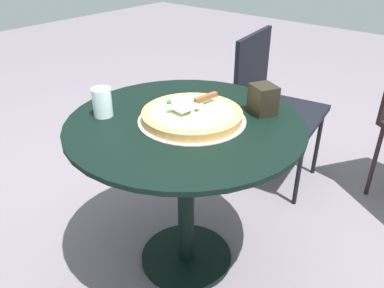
{
  "coord_description": "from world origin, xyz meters",
  "views": [
    {
      "loc": [
        0.98,
        0.86,
        1.33
      ],
      "look_at": [
        -0.02,
        0.02,
        0.6
      ],
      "focal_mm": 36.26,
      "sensor_mm": 36.0,
      "label": 1
    }
  ],
  "objects_px": {
    "pizza_on_tray": "(192,116)",
    "napkin_dispenser": "(263,99)",
    "patio_table": "(186,158)",
    "drinking_cup": "(102,102)",
    "pizza_server": "(196,102)",
    "patio_chair_corner": "(270,99)"
  },
  "relations": [
    {
      "from": "pizza_on_tray",
      "to": "napkin_dispenser",
      "type": "xyz_separation_m",
      "value": [
        -0.23,
        0.17,
        0.04
      ]
    },
    {
      "from": "patio_table",
      "to": "drinking_cup",
      "type": "relative_size",
      "value": 8.14
    },
    {
      "from": "pizza_server",
      "to": "patio_chair_corner",
      "type": "height_order",
      "value": "patio_chair_corner"
    },
    {
      "from": "pizza_on_tray",
      "to": "patio_chair_corner",
      "type": "relative_size",
      "value": 0.48
    },
    {
      "from": "napkin_dispenser",
      "to": "drinking_cup",
      "type": "bearing_deg",
      "value": -110.28
    },
    {
      "from": "pizza_on_tray",
      "to": "drinking_cup",
      "type": "distance_m",
      "value": 0.34
    },
    {
      "from": "drinking_cup",
      "to": "napkin_dispenser",
      "type": "distance_m",
      "value": 0.61
    },
    {
      "from": "drinking_cup",
      "to": "patio_chair_corner",
      "type": "height_order",
      "value": "patio_chair_corner"
    },
    {
      "from": "patio_chair_corner",
      "to": "pizza_server",
      "type": "bearing_deg",
      "value": 7.54
    },
    {
      "from": "napkin_dispenser",
      "to": "patio_chair_corner",
      "type": "bearing_deg",
      "value": 142.6
    },
    {
      "from": "pizza_on_tray",
      "to": "napkin_dispenser",
      "type": "bearing_deg",
      "value": 143.8
    },
    {
      "from": "pizza_on_tray",
      "to": "drinking_cup",
      "type": "height_order",
      "value": "drinking_cup"
    },
    {
      "from": "napkin_dispenser",
      "to": "pizza_server",
      "type": "bearing_deg",
      "value": -104.74
    },
    {
      "from": "pizza_server",
      "to": "drinking_cup",
      "type": "bearing_deg",
      "value": -51.46
    },
    {
      "from": "pizza_on_tray",
      "to": "patio_chair_corner",
      "type": "bearing_deg",
      "value": -172.19
    },
    {
      "from": "drinking_cup",
      "to": "napkin_dispenser",
      "type": "height_order",
      "value": "napkin_dispenser"
    },
    {
      "from": "drinking_cup",
      "to": "patio_chair_corner",
      "type": "relative_size",
      "value": 0.13
    },
    {
      "from": "patio_chair_corner",
      "to": "pizza_on_tray",
      "type": "bearing_deg",
      "value": 7.81
    },
    {
      "from": "pizza_on_tray",
      "to": "pizza_server",
      "type": "bearing_deg",
      "value": -165.92
    },
    {
      "from": "drinking_cup",
      "to": "napkin_dispenser",
      "type": "bearing_deg",
      "value": 132.61
    },
    {
      "from": "pizza_on_tray",
      "to": "patio_table",
      "type": "bearing_deg",
      "value": -38.17
    },
    {
      "from": "pizza_server",
      "to": "patio_chair_corner",
      "type": "bearing_deg",
      "value": -172.46
    }
  ]
}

